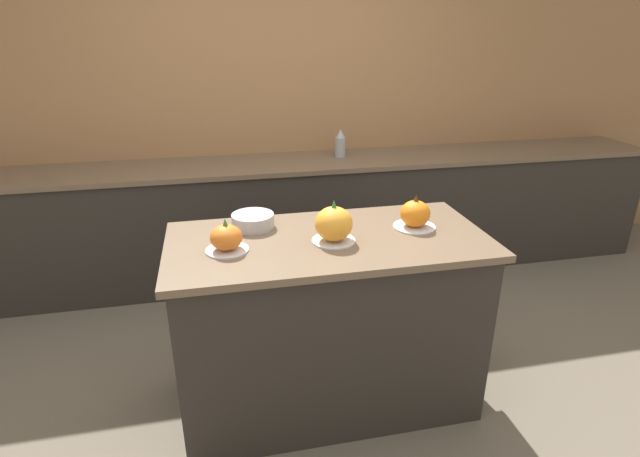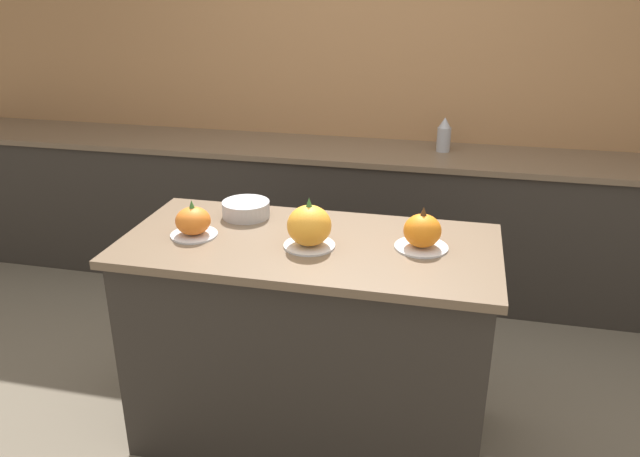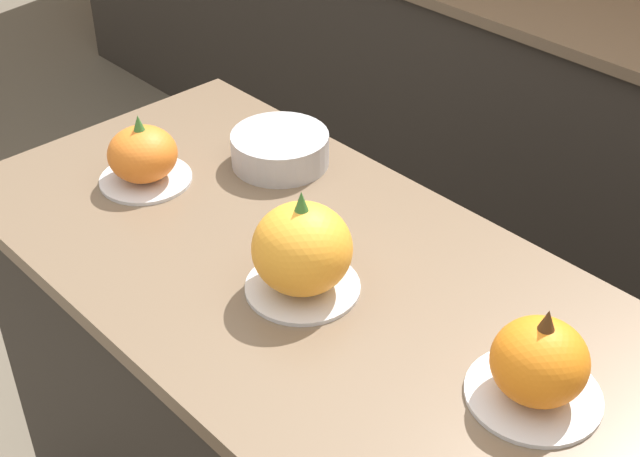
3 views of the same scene
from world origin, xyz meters
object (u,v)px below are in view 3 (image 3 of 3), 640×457
Objects in this scene: pumpkin_cake_left at (143,157)px; pumpkin_cake_center at (302,251)px; mixing_bowl at (280,149)px; pumpkin_cake_right at (539,365)px.

pumpkin_cake_center is (0.49, 0.00, 0.02)m from pumpkin_cake_left.
pumpkin_cake_left is 0.29m from mixing_bowl.
pumpkin_cake_right is at bearing -12.18° from mixing_bowl.
mixing_bowl is (0.14, 0.25, -0.02)m from pumpkin_cake_left.
pumpkin_cake_left is at bearing -179.94° from pumpkin_cake_center.
pumpkin_cake_center is at bearing -35.73° from mixing_bowl.
pumpkin_cake_center is at bearing 0.06° from pumpkin_cake_left.
pumpkin_cake_center reaches higher than pumpkin_cake_right.
pumpkin_cake_right is (0.92, 0.08, 0.01)m from pumpkin_cake_left.
pumpkin_cake_center reaches higher than pumpkin_cake_left.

